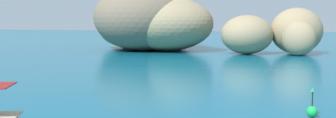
{
  "coord_description": "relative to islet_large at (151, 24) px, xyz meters",
  "views": [
    {
      "loc": [
        8.56,
        -8.94,
        4.71
      ],
      "look_at": [
        -0.48,
        15.13,
        2.45
      ],
      "focal_mm": 45.35,
      "sensor_mm": 36.0,
      "label": 1
    }
  ],
  "objects": [
    {
      "name": "islet_large",
      "position": [
        0.0,
        0.0,
        0.0
      ],
      "size": [
        25.52,
        25.19,
        10.79
      ],
      "color": "#84755B",
      "rests_on": "ground"
    },
    {
      "name": "islet_small",
      "position": [
        21.19,
        -3.84,
        -1.37
      ],
      "size": [
        16.27,
        12.55,
        6.77
      ],
      "color": "#9E8966",
      "rests_on": "ground"
    },
    {
      "name": "channel_buoy",
      "position": [
        27.72,
        -45.36,
        -4.07
      ],
      "size": [
        0.56,
        0.56,
        1.48
      ],
      "color": "green",
      "rests_on": "ground"
    }
  ]
}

